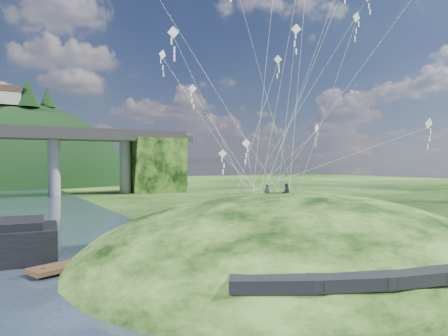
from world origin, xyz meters
TOP-DOWN VIEW (x-y plane):
  - ground at (0.00, 0.00)m, footprint 320.00×320.00m
  - grass_hill at (8.00, 2.00)m, footprint 36.00×32.00m
  - footpath at (7.46, -9.74)m, footprint 22.29×5.84m
  - wooden_dock at (-4.85, 7.74)m, footprint 12.05×6.08m
  - kite_flyers at (7.64, 3.20)m, footprint 1.92×1.76m
  - kite_swarm at (7.85, 2.69)m, footprint 18.83×17.05m

SIDE VIEW (x-z plane):
  - grass_hill at x=8.00m, z-range -8.00..5.00m
  - ground at x=0.00m, z-range 0.00..0.00m
  - wooden_dock at x=-4.85m, z-range -0.05..0.82m
  - footpath at x=7.46m, z-range 1.67..2.50m
  - kite_flyers at x=7.64m, z-range 4.94..6.54m
  - kite_swarm at x=7.85m, z-range 7.46..28.42m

